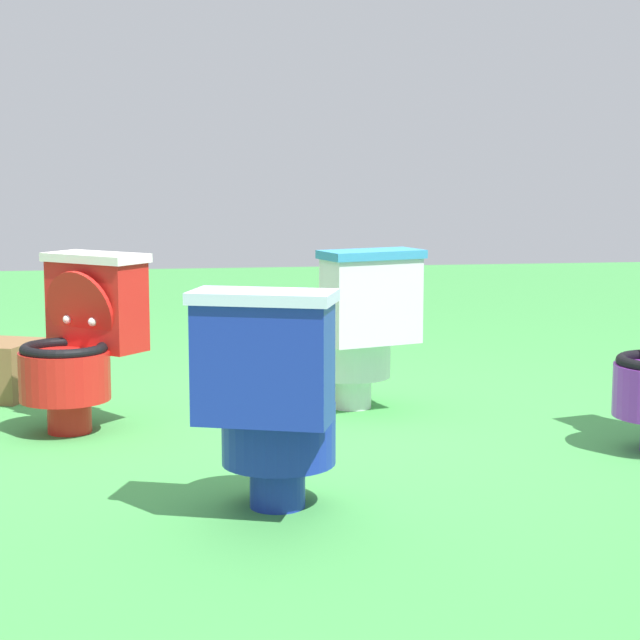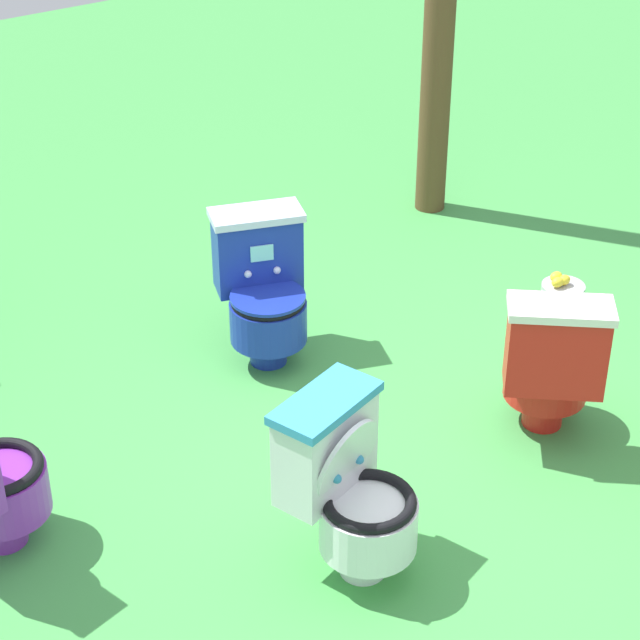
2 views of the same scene
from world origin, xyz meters
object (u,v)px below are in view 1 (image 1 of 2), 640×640
at_px(toilet_blue, 272,399).
at_px(toilet_red, 80,340).
at_px(toilet_white, 359,328).
at_px(small_crate, 0,370).

relative_size(toilet_blue, toilet_red, 1.00).
bearing_deg(toilet_blue, toilet_red, 137.33).
bearing_deg(toilet_red, toilet_blue, 158.15).
bearing_deg(toilet_white, small_crate, 144.14).
distance_m(toilet_blue, small_crate, 2.24).
bearing_deg(small_crate, toilet_blue, 118.97).
height_order(toilet_blue, toilet_white, same).
height_order(toilet_blue, small_crate, toilet_blue).
relative_size(toilet_blue, toilet_white, 1.00).
bearing_deg(toilet_white, toilet_red, 170.09).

